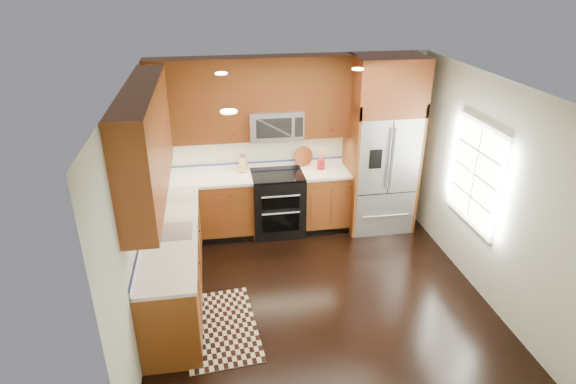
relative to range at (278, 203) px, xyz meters
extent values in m
plane|color=black|center=(0.25, -1.67, -0.47)|extent=(4.00, 4.00, 0.00)
cube|color=beige|center=(0.25, 0.33, 0.83)|extent=(4.00, 0.02, 2.60)
cube|color=beige|center=(-1.75, -1.67, 0.83)|extent=(0.02, 4.00, 2.60)
cube|color=beige|center=(2.25, -1.67, 0.83)|extent=(0.02, 4.00, 2.60)
cube|color=white|center=(2.23, -1.47, 0.93)|extent=(0.04, 1.10, 1.30)
cube|color=white|center=(2.22, -1.47, 0.93)|extent=(0.02, 0.95, 1.15)
cube|color=brown|center=(-1.06, 0.03, -0.02)|extent=(1.37, 0.60, 0.90)
cube|color=brown|center=(0.74, 0.03, -0.02)|extent=(0.72, 0.60, 0.90)
cube|color=brown|center=(-1.45, -1.47, -0.02)|extent=(0.60, 2.40, 0.90)
cube|color=white|center=(-0.32, 0.03, 0.45)|extent=(2.85, 0.62, 0.04)
cube|color=white|center=(-1.45, -1.47, 0.45)|extent=(0.62, 2.40, 0.04)
cube|color=brown|center=(-0.32, 0.17, 1.36)|extent=(2.85, 0.33, 0.75)
cube|color=brown|center=(-1.58, -1.47, 1.36)|extent=(0.33, 2.40, 0.75)
cube|color=brown|center=(-0.32, 0.17, 1.93)|extent=(2.85, 0.33, 0.40)
cube|color=brown|center=(-1.58, -1.47, 1.93)|extent=(0.33, 2.40, 0.40)
cube|color=black|center=(0.00, 0.00, -0.01)|extent=(0.76, 0.64, 0.92)
cube|color=black|center=(0.00, 0.00, 0.47)|extent=(0.76, 0.60, 0.02)
cube|color=black|center=(0.00, -0.31, 0.15)|extent=(0.55, 0.01, 0.18)
cube|color=black|center=(0.00, -0.31, -0.17)|extent=(0.55, 0.01, 0.28)
cylinder|color=#B2B2B7|center=(0.00, -0.34, 0.27)|extent=(0.55, 0.02, 0.02)
cylinder|color=#B2B2B7|center=(0.00, -0.34, 0.00)|extent=(0.55, 0.02, 0.02)
cube|color=#B2B2B7|center=(0.00, 0.13, 1.19)|extent=(0.76, 0.40, 0.42)
cube|color=black|center=(-0.05, -0.06, 1.19)|extent=(0.50, 0.01, 0.28)
cube|color=#B2B2B7|center=(1.55, -0.04, 0.43)|extent=(0.90, 0.74, 1.80)
cube|color=black|center=(1.55, -0.41, 0.78)|extent=(0.01, 0.01, 1.08)
cube|color=black|center=(1.33, -0.41, 0.78)|extent=(0.18, 0.01, 0.28)
cube|color=brown|center=(1.08, -0.04, 0.53)|extent=(0.04, 0.74, 2.00)
cube|color=brown|center=(2.02, -0.04, 0.53)|extent=(0.04, 0.74, 2.00)
cube|color=brown|center=(1.55, -0.04, 1.73)|extent=(0.98, 0.74, 0.80)
cube|color=#B2B2B7|center=(-1.45, -1.47, 0.48)|extent=(0.50, 0.42, 0.02)
cylinder|color=#B2B2B7|center=(-1.65, -1.25, 0.61)|extent=(0.02, 0.02, 0.28)
torus|color=#B2B2B7|center=(-1.65, -1.33, 0.75)|extent=(0.18, 0.02, 0.18)
cube|color=black|center=(-0.95, -2.07, -0.46)|extent=(0.89, 1.36, 0.01)
cube|color=tan|center=(-0.48, 0.20, 0.58)|extent=(0.13, 0.16, 0.21)
cylinder|color=maroon|center=(0.67, 0.09, 0.55)|extent=(0.14, 0.14, 0.15)
cylinder|color=brown|center=(0.44, 0.27, 0.48)|extent=(0.38, 0.38, 0.02)
camera|label=1|loc=(-0.90, -6.40, 3.21)|focal=30.00mm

